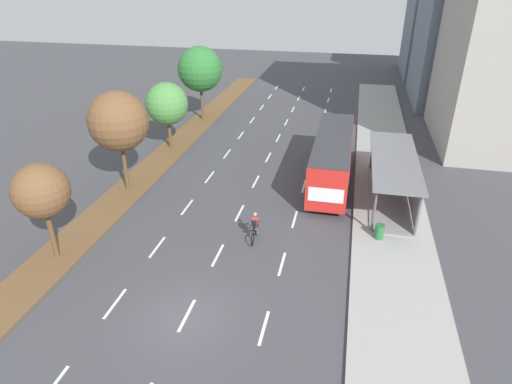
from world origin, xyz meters
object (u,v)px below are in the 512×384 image
(cyclist, at_px, (255,228))
(median_tree_third, at_px, (167,104))
(bus_shelter, at_px, (397,175))
(bus, at_px, (332,154))
(median_tree_fourth, at_px, (200,69))
(median_tree_nearest, at_px, (41,191))
(median_tree_second, at_px, (118,122))
(trash_bin, at_px, (379,232))

(cyclist, relative_size, median_tree_third, 0.33)
(bus_shelter, xyz_separation_m, median_tree_third, (-18.06, 5.63, 2.01))
(bus_shelter, distance_m, bus, 4.80)
(bus_shelter, bearing_deg, bus, 153.17)
(bus, xyz_separation_m, median_tree_fourth, (-13.67, 11.56, 3.01))
(bus, bearing_deg, cyclist, -112.50)
(median_tree_nearest, distance_m, median_tree_fourth, 24.30)
(median_tree_nearest, relative_size, median_tree_second, 0.77)
(median_tree_nearest, height_order, median_tree_fourth, median_tree_fourth)
(bus_shelter, bearing_deg, cyclist, -140.06)
(median_tree_nearest, relative_size, median_tree_third, 0.95)
(median_tree_third, bearing_deg, cyclist, -50.41)
(bus, height_order, median_tree_third, median_tree_third)
(bus_shelter, bearing_deg, median_tree_nearest, -149.40)
(cyclist, relative_size, median_tree_nearest, 0.35)
(median_tree_third, height_order, trash_bin, median_tree_third)
(cyclist, distance_m, median_tree_fourth, 23.10)
(median_tree_third, bearing_deg, trash_bin, -32.40)
(trash_bin, bearing_deg, bus, 113.64)
(bus_shelter, xyz_separation_m, median_tree_nearest, (-17.84, -10.55, 2.08))
(trash_bin, bearing_deg, median_tree_third, 147.60)
(cyclist, xyz_separation_m, trash_bin, (6.84, 1.48, -0.22))
(median_tree_third, distance_m, trash_bin, 20.39)
(median_tree_second, distance_m, median_tree_fourth, 16.19)
(bus_shelter, relative_size, median_tree_third, 1.80)
(median_tree_nearest, bearing_deg, trash_bin, 17.86)
(bus_shelter, relative_size, trash_bin, 11.67)
(bus_shelter, xyz_separation_m, trash_bin, (-1.08, -5.15, -1.29))
(bus_shelter, relative_size, cyclist, 5.45)
(bus, distance_m, trash_bin, 8.12)
(cyclist, bearing_deg, median_tree_nearest, -158.45)
(bus, bearing_deg, bus_shelter, -26.83)
(bus_shelter, height_order, median_tree_second, median_tree_second)
(bus_shelter, distance_m, median_tree_third, 19.03)
(cyclist, distance_m, median_tree_nearest, 11.13)
(median_tree_second, relative_size, median_tree_fourth, 0.95)
(median_tree_nearest, bearing_deg, cyclist, 21.55)
(bus, relative_size, median_tree_third, 2.05)
(bus_shelter, bearing_deg, median_tree_second, -172.17)
(median_tree_second, xyz_separation_m, median_tree_fourth, (-0.07, 16.18, 0.13))
(median_tree_fourth, xyz_separation_m, trash_bin, (16.87, -18.87, -4.51))
(bus, height_order, median_tree_fourth, median_tree_fourth)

